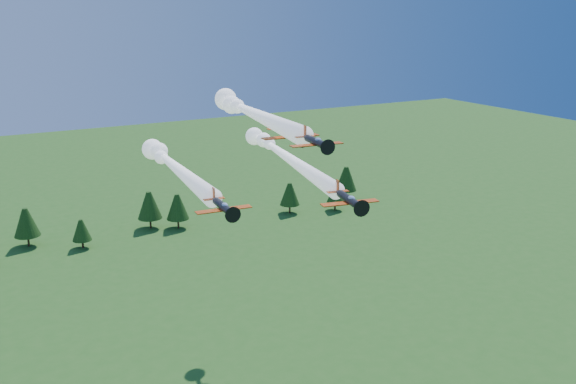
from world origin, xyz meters
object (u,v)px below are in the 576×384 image
plane_left (172,164)px  plane_right (283,154)px  plane_slot (289,134)px  plane_lead (251,112)px

plane_left → plane_right: plane_left is taller
plane_left → plane_slot: (10.81, -19.25, 7.24)m
plane_right → plane_slot: size_ratio=6.01×
plane_slot → plane_right: bearing=68.1°
plane_left → plane_lead: bearing=-39.4°
plane_lead → plane_slot: (1.17, -10.02, -1.77)m
plane_lead → plane_right: bearing=53.5°
plane_lead → plane_right: 21.46m
plane_lead → plane_slot: 10.24m
plane_right → plane_lead: bearing=-122.8°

